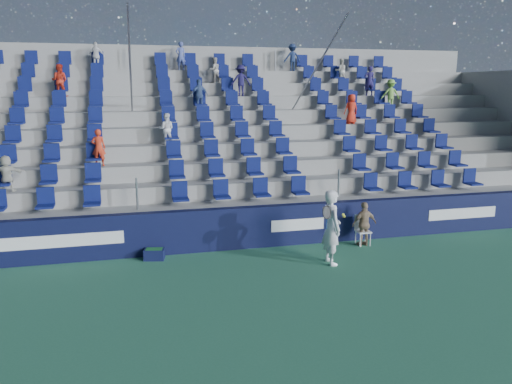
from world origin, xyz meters
TOP-DOWN VIEW (x-y plane):
  - ground at (0.00, 0.00)m, footprint 70.00×70.00m
  - sponsor_wall at (0.00, 3.15)m, footprint 24.00×0.32m
  - grandstand at (-0.00, 8.24)m, footprint 24.00×8.17m
  - tennis_player at (1.85, 1.31)m, footprint 0.69×0.72m
  - line_judge_chair at (3.37, 2.64)m, footprint 0.39×0.40m
  - line_judge at (3.37, 2.50)m, footprint 0.79×0.38m
  - ball_bin at (-2.63, 2.75)m, footprint 0.59×0.45m

SIDE VIEW (x-z plane):
  - ground at x=0.00m, z-range 0.00..0.00m
  - ball_bin at x=-2.63m, z-range 0.01..0.31m
  - line_judge_chair at x=3.37m, z-range 0.06..0.95m
  - sponsor_wall at x=0.00m, z-range 0.00..1.20m
  - line_judge at x=3.37m, z-range 0.00..1.30m
  - tennis_player at x=1.85m, z-range 0.00..1.97m
  - grandstand at x=0.00m, z-range -1.18..5.45m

